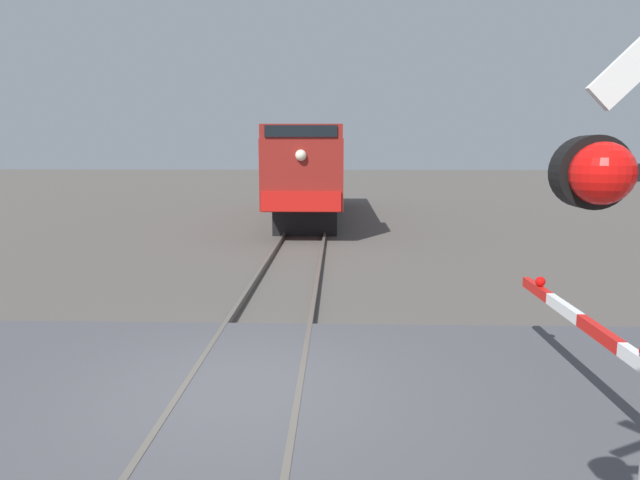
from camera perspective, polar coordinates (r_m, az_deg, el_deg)
ground_plane at (r=7.30m, az=-7.96°, el=-15.64°), size 160.00×160.00×0.00m
rail_track_left at (r=7.42m, az=-13.63°, el=-14.76°), size 0.08×80.00×0.15m
rail_track_right at (r=7.18m, az=-2.12°, el=-15.31°), size 0.08×80.00×0.15m
road_surface at (r=7.27m, az=-7.97°, el=-15.13°), size 36.00×5.27×0.14m
locomotive at (r=25.27m, az=-0.85°, el=6.82°), size 2.70×14.99×3.85m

